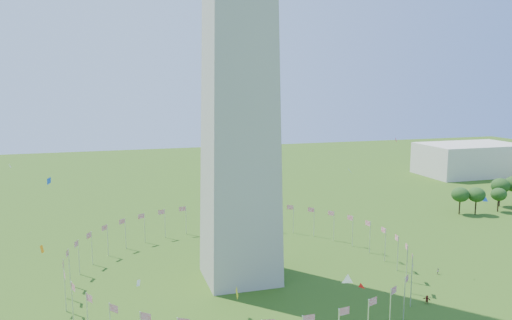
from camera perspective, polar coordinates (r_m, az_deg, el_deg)
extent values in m
cylinder|color=silver|center=(138.78, 14.55, -9.37)|extent=(0.24, 0.24, 9.00)
cylinder|color=silver|center=(144.15, 12.89, -8.62)|extent=(0.24, 0.24, 9.00)
cylinder|color=silver|center=(148.93, 10.99, -7.99)|extent=(0.24, 0.24, 9.00)
cylinder|color=silver|center=(153.03, 8.89, -7.47)|extent=(0.24, 0.24, 9.00)
cylinder|color=silver|center=(156.39, 6.65, -7.07)|extent=(0.24, 0.24, 9.00)
cylinder|color=silver|center=(158.96, 4.29, -6.77)|extent=(0.24, 0.24, 9.00)
cylinder|color=silver|center=(160.69, 1.86, -6.58)|extent=(0.24, 0.24, 9.00)
cylinder|color=silver|center=(161.56, -0.61, -6.49)|extent=(0.24, 0.24, 9.00)
cylinder|color=silver|center=(161.56, -3.10, -6.50)|extent=(0.24, 0.24, 9.00)
cylinder|color=silver|center=(160.69, -5.57, -6.62)|extent=(0.24, 0.24, 9.00)
cylinder|color=silver|center=(158.97, -8.00, -6.83)|extent=(0.24, 0.24, 9.00)
cylinder|color=silver|center=(156.41, -10.35, -7.15)|extent=(0.24, 0.24, 9.00)
cylinder|color=silver|center=(153.05, -12.60, -7.58)|extent=(0.24, 0.24, 9.00)
cylinder|color=silver|center=(148.95, -14.69, -8.12)|extent=(0.24, 0.24, 9.00)
cylinder|color=silver|center=(144.17, -16.59, -8.77)|extent=(0.24, 0.24, 9.00)
cylinder|color=silver|center=(138.81, -18.24, -9.54)|extent=(0.24, 0.24, 9.00)
cylinder|color=silver|center=(132.95, -19.58, -10.42)|extent=(0.24, 0.24, 9.00)
cylinder|color=silver|center=(126.72, -20.55, -11.44)|extent=(0.24, 0.24, 9.00)
cylinder|color=silver|center=(120.28, -21.04, -12.57)|extent=(0.24, 0.24, 9.00)
cylinder|color=silver|center=(113.78, -20.98, -13.81)|extent=(0.24, 0.24, 9.00)
cylinder|color=silver|center=(107.45, -20.23, -15.14)|extent=(0.24, 0.24, 9.00)
cylinder|color=silver|center=(101.52, -18.71, -16.52)|extent=(0.24, 0.24, 9.00)
cylinder|color=silver|center=(101.50, 15.07, -16.36)|extent=(0.24, 0.24, 9.00)
cylinder|color=silver|center=(107.42, 16.59, -14.97)|extent=(0.24, 0.24, 9.00)
cylinder|color=silver|center=(113.75, 17.32, -13.63)|extent=(0.24, 0.24, 9.00)
cylinder|color=silver|center=(120.24, 17.38, -12.38)|extent=(0.24, 0.24, 9.00)
cylinder|color=silver|center=(126.69, 16.87, -11.25)|extent=(0.24, 0.24, 9.00)
cylinder|color=silver|center=(132.92, 15.90, -10.25)|extent=(0.24, 0.24, 9.00)
cube|color=beige|center=(280.83, 23.19, 0.09)|extent=(50.00, 30.00, 16.00)
imported|color=gray|center=(134.93, 20.10, -11.85)|extent=(0.90, 0.93, 1.51)
imported|color=#5A1614|center=(117.63, 18.95, -14.83)|extent=(1.62, 1.78, 1.82)
plane|color=white|center=(95.39, 10.41, -13.34)|extent=(2.46, 0.85, 2.57)
plane|color=blue|center=(91.26, -22.58, -2.22)|extent=(0.56, 1.49, 1.42)
plane|color=white|center=(123.47, -26.29, -0.61)|extent=(0.59, 1.37, 1.38)
plane|color=white|center=(95.80, -13.30, -13.52)|extent=(1.32, 0.49, 1.41)
plane|color=blue|center=(110.35, 10.63, -1.16)|extent=(1.41, 1.53, 1.40)
plane|color=red|center=(131.08, 15.70, 2.23)|extent=(0.69, 0.98, 1.12)
plane|color=red|center=(109.20, 11.95, -13.93)|extent=(1.31, 1.51, 1.51)
plane|color=yellow|center=(104.55, -2.19, -14.97)|extent=(1.67, 1.78, 2.21)
plane|color=orange|center=(113.87, -23.27, -9.33)|extent=(0.84, 1.52, 1.66)
plane|color=blue|center=(122.18, 24.75, -4.17)|extent=(0.98, 0.66, 1.14)
ellipsoid|color=#29551C|center=(195.01, 22.28, -4.37)|extent=(6.24, 6.24, 9.75)
ellipsoid|color=#29551C|center=(197.17, 23.84, -4.33)|extent=(6.21, 6.21, 9.71)
ellipsoid|color=#29551C|center=(204.76, 25.96, -4.14)|extent=(5.60, 5.60, 8.75)
ellipsoid|color=#29551C|center=(213.43, 26.11, -3.37)|extent=(6.93, 6.93, 10.83)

